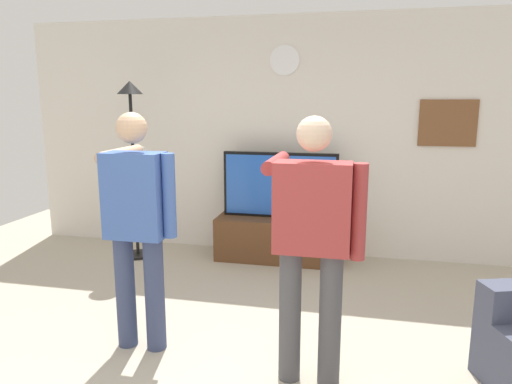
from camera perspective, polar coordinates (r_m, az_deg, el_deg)
back_wall at (r=5.44m, az=4.22°, el=6.60°), size 6.40×0.10×2.70m
tv_stand at (r=5.32m, az=2.77°, el=-5.69°), size 1.39×0.53×0.48m
television at (r=5.22m, az=2.92°, el=0.83°), size 1.28×0.07×0.73m
wall_clock at (r=5.39m, az=3.52°, el=15.69°), size 0.33×0.03×0.33m
framed_picture at (r=5.39m, az=22.27°, el=7.76°), size 0.58×0.04×0.49m
floor_lamp at (r=5.38m, az=-14.84°, el=6.90°), size 0.32×0.32×1.98m
person_standing_nearer_lamp at (r=3.39m, az=-14.25°, el=-3.16°), size 0.59×0.78×1.70m
person_standing_nearer_couch at (r=2.89m, az=6.81°, el=-5.23°), size 0.64×0.78×1.69m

